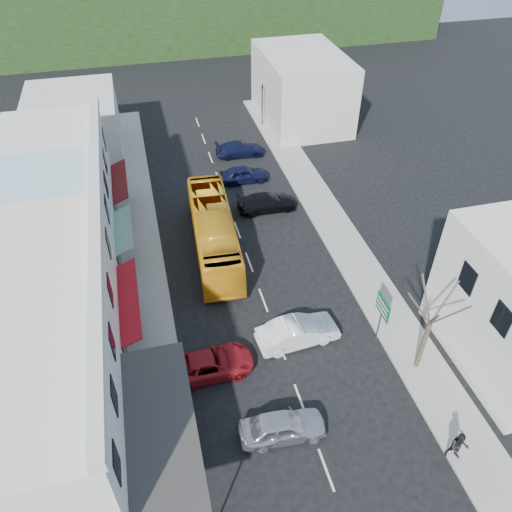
% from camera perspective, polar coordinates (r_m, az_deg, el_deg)
% --- Properties ---
extents(ground, '(120.00, 120.00, 0.00)m').
position_cam_1_polar(ground, '(30.69, 2.78, -10.18)').
color(ground, black).
rests_on(ground, ground).
extents(sidewalk_left, '(3.00, 52.00, 0.15)m').
position_cam_1_polar(sidewalk_left, '(37.09, -12.85, -0.48)').
color(sidewalk_left, gray).
rests_on(sidewalk_left, ground).
extents(sidewalk_right, '(3.00, 52.00, 0.15)m').
position_cam_1_polar(sidewalk_right, '(39.52, 9.18, 2.96)').
color(sidewalk_right, gray).
rests_on(sidewalk_right, ground).
extents(shopfront_row, '(8.25, 30.00, 8.00)m').
position_cam_1_polar(shopfront_row, '(31.35, -22.27, -2.20)').
color(shopfront_row, silver).
rests_on(shopfront_row, ground).
extents(distant_block_left, '(8.00, 10.00, 6.00)m').
position_cam_1_polar(distant_block_left, '(50.43, -19.99, 13.55)').
color(distant_block_left, '#B7B2A8').
rests_on(distant_block_left, ground).
extents(distant_block_right, '(8.00, 12.00, 7.00)m').
position_cam_1_polar(distant_block_right, '(55.40, 5.26, 18.60)').
color(distant_block_right, '#B7B2A8').
rests_on(distant_block_right, ground).
extents(bus, '(3.19, 11.73, 3.10)m').
position_cam_1_polar(bus, '(36.45, -4.85, 2.69)').
color(bus, orange).
rests_on(bus, ground).
extents(car_silver, '(4.50, 2.05, 1.40)m').
position_cam_1_polar(car_silver, '(26.71, 3.08, -18.91)').
color(car_silver, silver).
rests_on(car_silver, ground).
extents(car_white, '(4.55, 2.20, 1.40)m').
position_cam_1_polar(car_white, '(30.46, 4.79, -8.81)').
color(car_white, silver).
rests_on(car_white, ground).
extents(car_red, '(4.66, 2.04, 1.40)m').
position_cam_1_polar(car_red, '(29.03, -5.29, -12.17)').
color(car_red, maroon).
rests_on(car_red, ground).
extents(car_black_near, '(4.50, 1.84, 1.40)m').
position_cam_1_polar(car_black_near, '(41.06, 1.27, 6.16)').
color(car_black_near, black).
rests_on(car_black_near, ground).
extents(car_navy_mid, '(4.42, 1.84, 1.40)m').
position_cam_1_polar(car_navy_mid, '(44.78, -1.41, 9.29)').
color(car_navy_mid, black).
rests_on(car_navy_mid, ground).
extents(car_navy_far, '(4.56, 2.00, 1.40)m').
position_cam_1_polar(car_navy_far, '(48.97, -1.84, 12.14)').
color(car_navy_far, black).
rests_on(car_navy_far, ground).
extents(pedestrian_left, '(0.48, 0.65, 1.70)m').
position_cam_1_polar(pedestrian_left, '(31.65, -14.02, -7.01)').
color(pedestrian_left, black).
rests_on(pedestrian_left, sidewalk_left).
extents(pedestrian_right, '(0.82, 0.69, 1.70)m').
position_cam_1_polar(pedestrian_right, '(27.55, 22.09, -19.62)').
color(pedestrian_right, black).
rests_on(pedestrian_right, sidewalk_right).
extents(direction_sign, '(0.22, 1.61, 3.57)m').
position_cam_1_polar(direction_sign, '(30.52, 14.00, -7.07)').
color(direction_sign, '#0C5D31').
rests_on(direction_sign, ground).
extents(street_tree, '(2.91, 2.91, 7.41)m').
position_cam_1_polar(street_tree, '(28.38, 19.26, -7.30)').
color(street_tree, '#372C22').
rests_on(street_tree, ground).
extents(traffic_signal, '(0.69, 1.01, 4.46)m').
position_cam_1_polar(traffic_signal, '(54.32, 0.71, 16.86)').
color(traffic_signal, black).
rests_on(traffic_signal, ground).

